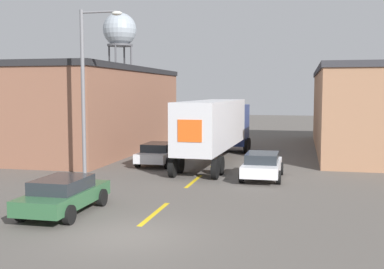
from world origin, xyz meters
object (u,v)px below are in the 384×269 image
at_px(semi_truck, 217,125).
at_px(street_lamp, 87,83).
at_px(water_tower, 120,31).
at_px(parked_car_left_far, 159,153).
at_px(parked_car_left_near, 64,194).
at_px(parked_car_right_mid, 262,165).

distance_m(semi_truck, street_lamp, 9.69).
bearing_deg(water_tower, parked_car_left_far, -65.75).
bearing_deg(semi_truck, water_tower, 120.85).
xyz_separation_m(semi_truck, parked_car_left_far, (-3.39, -1.93, -1.71)).
bearing_deg(parked_car_left_far, parked_car_left_near, -90.00).
distance_m(parked_car_right_mid, water_tower, 55.06).
relative_size(parked_car_left_near, parked_car_left_far, 1.00).
height_order(parked_car_left_near, parked_car_right_mid, same).
bearing_deg(parked_car_right_mid, street_lamp, -167.01).
xyz_separation_m(parked_car_left_far, street_lamp, (-2.23, -5.52, 4.32)).
xyz_separation_m(semi_truck, parked_car_left_near, (-3.39, -14.43, -1.71)).
height_order(parked_car_left_far, water_tower, water_tower).
relative_size(parked_car_right_mid, street_lamp, 0.51).
relative_size(parked_car_left_near, street_lamp, 0.51).
bearing_deg(street_lamp, water_tower, 109.47).
height_order(water_tower, street_lamp, water_tower).
bearing_deg(parked_car_left_near, parked_car_left_far, 90.00).
xyz_separation_m(parked_car_left_far, parked_car_right_mid, (6.78, -3.44, 0.00)).
bearing_deg(parked_car_left_near, parked_car_right_mid, 53.18).
bearing_deg(street_lamp, parked_car_right_mid, 12.99).
relative_size(parked_car_left_near, water_tower, 0.27).
relative_size(semi_truck, street_lamp, 1.58).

